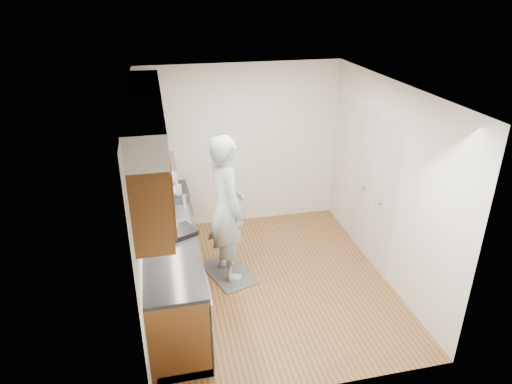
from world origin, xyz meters
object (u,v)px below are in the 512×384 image
dish_rack (179,232)px  soap_bottle_b (177,187)px  person (226,199)px  soap_bottle_c (171,189)px  soap_bottle_a (162,190)px  steel_can (184,200)px

dish_rack → soap_bottle_b: bearing=63.2°
person → soap_bottle_b: (-0.57, 0.61, -0.06)m
person → soap_bottle_c: person is taller
soap_bottle_a → soap_bottle_b: 0.25m
soap_bottle_a → dish_rack: size_ratio=0.81×
steel_can → dish_rack: (-0.12, -0.77, -0.03)m
soap_bottle_b → dish_rack: (-0.05, -1.08, -0.07)m
person → soap_bottle_a: 0.90m
person → soap_bottle_a: size_ratio=7.49×
steel_can → soap_bottle_a: bearing=147.7°
soap_bottle_b → steel_can: 0.32m
person → dish_rack: (-0.62, -0.47, -0.13)m
soap_bottle_b → steel_can: soap_bottle_b is taller
steel_can → person: bearing=-30.3°
soap_bottle_b → steel_can: (0.07, -0.32, -0.04)m
soap_bottle_c → dish_rack: (0.03, -1.05, -0.07)m
person → soap_bottle_c: 0.87m
soap_bottle_c → dish_rack: size_ratio=0.53×
soap_bottle_a → person: bearing=-31.0°
person → dish_rack: bearing=114.1°
person → dish_rack: size_ratio=6.08×
soap_bottle_a → soap_bottle_b: soap_bottle_a is taller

